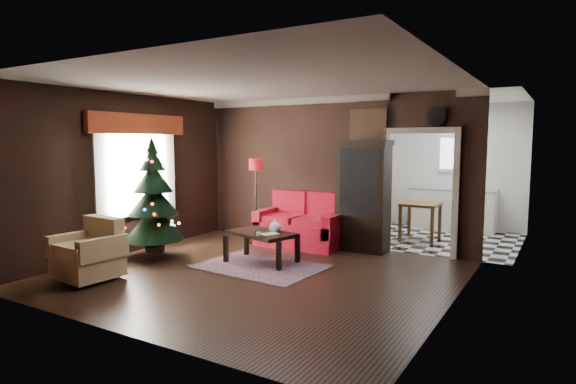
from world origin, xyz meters
The scene contains 26 objects.
floor centered at (0.00, 0.00, 0.00)m, with size 5.50×5.50×0.00m, color black.
ceiling centered at (0.00, 0.00, 2.80)m, with size 5.50×5.50×0.00m, color white.
wall_back centered at (0.00, 2.50, 1.40)m, with size 5.50×5.50×0.00m, color black.
wall_front centered at (0.00, -2.50, 1.40)m, with size 5.50×5.50×0.00m, color black.
wall_left centered at (-2.75, 0.00, 1.40)m, with size 5.50×5.50×0.00m, color black.
wall_right centered at (2.75, 0.00, 1.40)m, with size 5.50×5.50×0.00m, color black.
doorway centered at (1.70, 2.50, 1.05)m, with size 1.10×0.10×2.10m, color white, non-canonical shape.
left_window centered at (-2.71, 0.20, 1.45)m, with size 0.05×1.60×1.40m, color white.
valance centered at (-2.63, 0.20, 2.27)m, with size 0.12×2.10×0.35m, color maroon.
kitchen_floor centered at (1.70, 4.00, 0.00)m, with size 3.00×3.00×0.00m, color silver.
kitchen_window centered at (1.70, 5.45, 1.70)m, with size 0.70×0.06×0.70m, color white.
rug centered at (-0.21, 0.41, 0.01)m, with size 1.89×1.38×0.01m, color #3E3237.
loveseat centered at (-0.40, 2.05, 0.50)m, with size 1.70×0.90×1.00m, color #9C0A0A, non-canonical shape.
curio_cabinet centered at (0.75, 2.27, 0.95)m, with size 0.90×0.45×1.90m, color black, non-canonical shape.
floor_lamp centered at (-1.23, 1.77, 0.83)m, with size 0.27×0.27×1.62m, color black, non-canonical shape.
christmas_tree centered at (-2.11, 0.01, 1.05)m, with size 1.00×1.00×1.90m, color black, non-canonical shape.
armchair centered at (-1.90, -1.44, 0.46)m, with size 0.80×0.80×0.81m, color tan, non-canonical shape.
coffee_table centered at (-0.34, 0.63, 0.26)m, with size 1.10×0.66×0.50m, color black, non-canonical shape.
teapot centered at (-0.13, 0.71, 0.60)m, with size 0.20×0.20×0.19m, color white, non-canonical shape.
cup_a centered at (-0.30, 0.85, 0.53)m, with size 0.07×0.07×0.06m, color #E9E9CA.
cup_b centered at (-0.22, 0.37, 0.53)m, with size 0.07×0.07×0.06m, color white.
book centered at (-0.18, 0.55, 0.63)m, with size 0.18×0.02×0.25m, color gray.
wall_clock centered at (1.95, 2.45, 2.38)m, with size 0.32×0.32×0.06m, color white.
painting centered at (0.75, 2.46, 2.25)m, with size 0.62×0.05×0.52m, color #B8803D.
kitchen_counter centered at (1.70, 5.20, 0.45)m, with size 1.80×0.60×0.90m, color silver.
kitchen_table centered at (1.40, 3.70, 0.38)m, with size 0.70×0.70×0.75m, color brown, non-canonical shape.
Camera 1 is at (3.87, -5.62, 1.95)m, focal length 29.44 mm.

